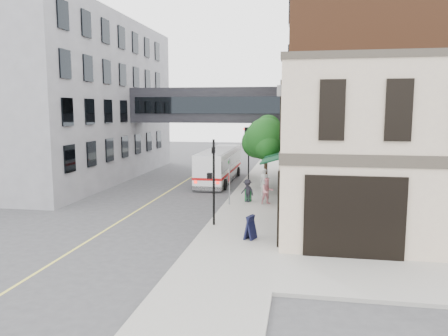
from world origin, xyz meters
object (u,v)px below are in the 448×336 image
at_px(newspaper_box, 248,195).
at_px(pedestrian_a, 265,182).
at_px(bus, 219,164).
at_px(pedestrian_b, 267,191).
at_px(pedestrian_c, 247,191).
at_px(sandwich_board, 250,227).

bearing_deg(newspaper_box, pedestrian_a, 67.55).
xyz_separation_m(bus, pedestrian_b, (4.77, -8.77, -0.54)).
distance_m(bus, newspaper_box, 8.84).
xyz_separation_m(bus, newspaper_box, (3.46, -8.08, -0.98)).
relative_size(pedestrian_a, pedestrian_c, 1.27).
bearing_deg(pedestrian_b, newspaper_box, 126.20).
bearing_deg(bus, pedestrian_c, -67.62).
height_order(pedestrian_b, sandwich_board, pedestrian_b).
relative_size(pedestrian_a, pedestrian_b, 1.13).
relative_size(bus, pedestrian_a, 5.36).
relative_size(pedestrian_b, newspaper_box, 2.07).
distance_m(pedestrian_a, pedestrian_c, 2.50).
distance_m(pedestrian_c, sandwich_board, 8.18).
xyz_separation_m(pedestrian_a, newspaper_box, (-0.91, -2.02, -0.54)).
xyz_separation_m(pedestrian_b, sandwich_board, (-0.17, -7.70, -0.28)).
bearing_deg(newspaper_box, pedestrian_b, -26.35).
bearing_deg(bus, sandwich_board, -74.41).
height_order(pedestrian_c, sandwich_board, pedestrian_c).
height_order(bus, pedestrian_c, bus).
relative_size(bus, sandwich_board, 9.02).
bearing_deg(bus, newspaper_box, -66.80).
distance_m(pedestrian_b, newspaper_box, 1.54).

